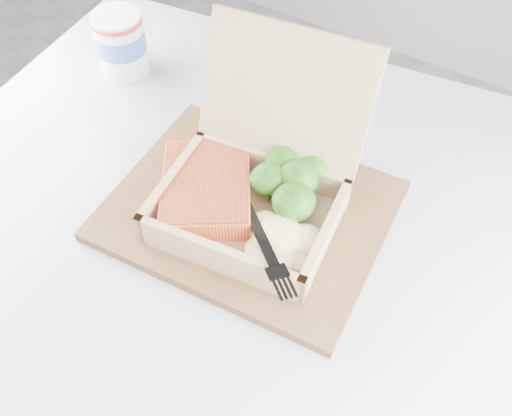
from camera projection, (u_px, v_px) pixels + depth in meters
The scene contains 9 objects.
cafe_table at pixel (217, 310), 0.85m from camera, with size 0.94×0.94×0.74m.
serving_tray at pixel (249, 210), 0.71m from camera, with size 0.33×0.27×0.01m, color brown.
takeout_container at pixel (259, 175), 0.68m from camera, with size 0.24×0.25×0.19m.
salmon_fillet at pixel (206, 189), 0.69m from camera, with size 0.11×0.14×0.03m, color #FF5B31.
broccoli_pile at pixel (297, 184), 0.69m from camera, with size 0.12×0.12×0.04m, color #397E1C, non-canonical shape.
mashed_potatoes at pixel (278, 237), 0.64m from camera, with size 0.10×0.08×0.03m, color beige.
plastic_fork at pixel (253, 217), 0.64m from camera, with size 0.13×0.12×0.02m.
paper_cup at pixel (121, 42), 0.86m from camera, with size 0.08×0.08×0.10m.
receipt at pixel (322, 132), 0.81m from camera, with size 0.08×0.15×0.00m, color white.
Camera 1 is at (0.07, 0.15, 1.30)m, focal length 40.00 mm.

